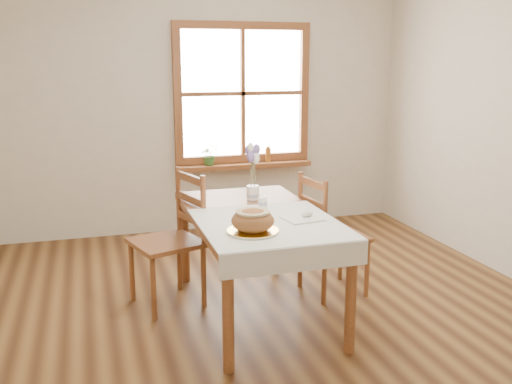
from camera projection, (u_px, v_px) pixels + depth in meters
ground at (269, 329)px, 3.90m from camera, size 5.00×5.00×0.00m
room_walls at (270, 75)px, 3.51m from camera, size 4.60×5.10×2.65m
window at (242, 93)px, 6.01m from camera, size 1.46×0.08×1.46m
window_sill at (245, 165)px, 6.12m from camera, size 1.46×0.20×0.05m
dining_table at (256, 224)px, 4.03m from camera, size 0.90×1.60×0.75m
table_linen at (269, 224)px, 3.72m from camera, size 0.91×0.99×0.01m
chair_left at (166, 240)px, 4.20m from camera, size 0.60×0.59×1.00m
chair_right at (334, 234)px, 4.44m from camera, size 0.52×0.50×0.95m
bread_plate at (253, 231)px, 3.52m from camera, size 0.37×0.37×0.02m
bread_loaf at (253, 219)px, 3.50m from camera, size 0.27×0.27×0.15m
egg_napkin at (303, 219)px, 3.81m from camera, size 0.27×0.24×0.01m
eggs at (303, 215)px, 3.80m from camera, size 0.21×0.20×0.04m
salt_shaker at (261, 203)px, 4.08m from camera, size 0.05×0.05×0.08m
pepper_shaker at (264, 202)px, 4.08m from camera, size 0.05×0.05×0.09m
flower_vase at (253, 194)px, 4.35m from camera, size 0.12×0.12×0.11m
lavender_bouquet at (253, 166)px, 4.30m from camera, size 0.17×0.17×0.32m
potted_plant at (210, 157)px, 5.99m from camera, size 0.24×0.25×0.17m
amber_bottle at (268, 154)px, 6.17m from camera, size 0.08×0.08×0.17m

